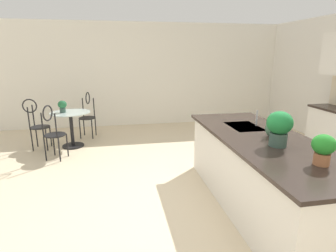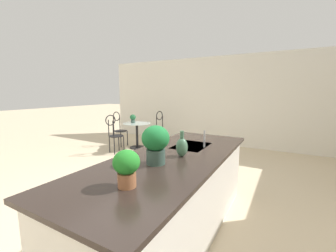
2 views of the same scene
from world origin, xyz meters
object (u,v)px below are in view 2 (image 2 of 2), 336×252
object	(u,v)px
chair_near_window	(158,126)
chair_toward_desk	(114,132)
chair_by_island	(119,127)
potted_plant_counter_far	(127,166)
potted_plant_on_table	(133,118)
vase_on_counter	(182,147)
potted_plant_counter_near	(156,142)
bistro_table	(137,133)

from	to	relation	value
chair_near_window	chair_toward_desk	distance (m)	1.50
chair_by_island	potted_plant_counter_far	distance (m)	5.08
potted_plant_on_table	vase_on_counter	xyz separation A→B (m)	(2.84, 2.93, 0.15)
potted_plant_counter_near	vase_on_counter	world-z (taller)	potted_plant_counter_near
potted_plant_counter_far	chair_toward_desk	bearing A→B (deg)	-135.43
bistro_table	chair_near_window	distance (m)	0.76
bistro_table	chair_near_window	world-z (taller)	chair_near_window
bistro_table	potted_plant_on_table	xyz separation A→B (m)	(-0.00, -0.14, 0.43)
vase_on_counter	potted_plant_counter_near	bearing A→B (deg)	-18.81
chair_by_island	potted_plant_on_table	distance (m)	0.60
chair_near_window	chair_toward_desk	world-z (taller)	same
chair_near_window	potted_plant_counter_near	size ratio (longest dim) A/B	2.69
potted_plant_counter_far	chair_by_island	bearing A→B (deg)	-137.30
chair_near_window	vase_on_counter	distance (m)	4.37
bistro_table	vase_on_counter	xyz separation A→B (m)	(2.83, 2.79, 0.58)
chair_near_window	potted_plant_on_table	xyz separation A→B (m)	(0.70, -0.41, 0.31)
bistro_table	chair_near_window	xyz separation A→B (m)	(-0.70, 0.27, 0.13)
bistro_table	potted_plant_on_table	distance (m)	0.45
chair_by_island	potted_plant_counter_far	xyz separation A→B (m)	(3.71, 3.42, 0.51)
potted_plant_on_table	bistro_table	bearing A→B (deg)	89.18
potted_plant_on_table	vase_on_counter	size ratio (longest dim) A/B	0.85
chair_near_window	bistro_table	bearing A→B (deg)	-20.88
chair_by_island	potted_plant_counter_near	distance (m)	4.63
potted_plant_on_table	chair_near_window	bearing A→B (deg)	149.78
potted_plant_counter_far	potted_plant_on_table	bearing A→B (deg)	-142.14
potted_plant_on_table	potted_plant_counter_far	bearing A→B (deg)	37.86
potted_plant_counter_near	bistro_table	bearing A→B (deg)	-140.00
potted_plant_counter_far	chair_near_window	bearing A→B (deg)	-150.64
bistro_table	potted_plant_on_table	bearing A→B (deg)	-90.82
potted_plant_on_table	vase_on_counter	world-z (taller)	vase_on_counter
chair_near_window	potted_plant_on_table	size ratio (longest dim) A/B	4.28
potted_plant_counter_far	potted_plant_counter_near	bearing A→B (deg)	-170.45
chair_toward_desk	potted_plant_counter_near	bearing A→B (deg)	49.41
bistro_table	potted_plant_counter_far	size ratio (longest dim) A/B	2.80
chair_near_window	potted_plant_counter_far	bearing A→B (deg)	29.36
potted_plant_counter_near	chair_by_island	bearing A→B (deg)	-133.49
chair_near_window	potted_plant_counter_far	world-z (taller)	potted_plant_counter_far
chair_by_island	potted_plant_on_table	xyz separation A→B (m)	(-0.02, 0.52, 0.31)
bistro_table	potted_plant_counter_near	world-z (taller)	potted_plant_counter_near
potted_plant_on_table	potted_plant_counter_near	distance (m)	4.26
chair_near_window	chair_by_island	xyz separation A→B (m)	(0.73, -0.93, 0.00)
chair_toward_desk	potted_plant_on_table	xyz separation A→B (m)	(-0.72, 0.07, 0.31)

